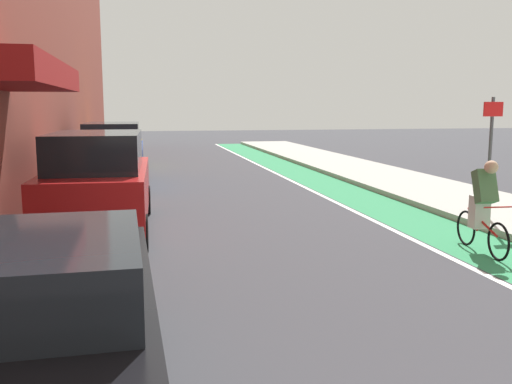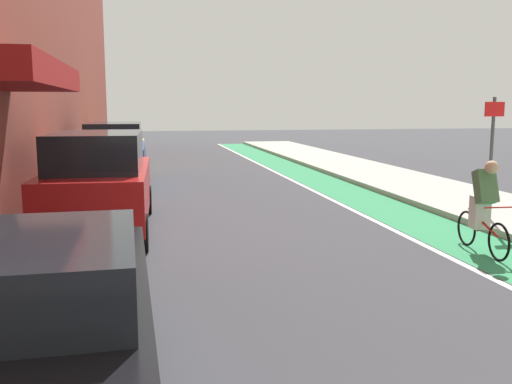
{
  "view_description": "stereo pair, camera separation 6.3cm",
  "coord_description": "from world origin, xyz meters",
  "px_view_note": "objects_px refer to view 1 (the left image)",
  "views": [
    {
      "loc": [
        -2.41,
        -0.33,
        2.46
      ],
      "look_at": [
        -0.45,
        9.11,
        1.0
      ],
      "focal_mm": 39.55,
      "sensor_mm": 36.0,
      "label": 1
    },
    {
      "loc": [
        -2.34,
        -0.35,
        2.46
      ],
      "look_at": [
        -0.45,
        9.11,
        1.0
      ],
      "focal_mm": 39.55,
      "sensor_mm": 36.0,
      "label": 2
    }
  ],
  "objects_px": {
    "cyclist_mid": "(483,206)",
    "parked_suv_blue": "(113,154)",
    "parked_sedan_black": "(39,326)",
    "parked_suv_red": "(99,181)",
    "street_sign_post": "(491,146)",
    "parked_sedan_yellow_cab": "(120,148)"
  },
  "relations": [
    {
      "from": "parked_sedan_black",
      "to": "parked_suv_red",
      "type": "distance_m",
      "value": 6.92
    },
    {
      "from": "parked_sedan_black",
      "to": "street_sign_post",
      "type": "height_order",
      "value": "street_sign_post"
    },
    {
      "from": "cyclist_mid",
      "to": "street_sign_post",
      "type": "distance_m",
      "value": 2.81
    },
    {
      "from": "parked_suv_red",
      "to": "street_sign_post",
      "type": "xyz_separation_m",
      "value": [
        8.02,
        -0.74,
        0.63
      ]
    },
    {
      "from": "parked_suv_red",
      "to": "parked_sedan_yellow_cab",
      "type": "height_order",
      "value": "parked_suv_red"
    },
    {
      "from": "parked_suv_blue",
      "to": "parked_sedan_yellow_cab",
      "type": "distance_m",
      "value": 6.04
    },
    {
      "from": "cyclist_mid",
      "to": "street_sign_post",
      "type": "relative_size",
      "value": 0.66
    },
    {
      "from": "parked_suv_red",
      "to": "parked_suv_blue",
      "type": "xyz_separation_m",
      "value": [
        0.0,
        6.71,
        -0.0
      ]
    },
    {
      "from": "parked_suv_blue",
      "to": "street_sign_post",
      "type": "xyz_separation_m",
      "value": [
        8.02,
        -7.45,
        0.63
      ]
    },
    {
      "from": "cyclist_mid",
      "to": "parked_suv_blue",
      "type": "bearing_deg",
      "value": 123.86
    },
    {
      "from": "street_sign_post",
      "to": "parked_suv_red",
      "type": "bearing_deg",
      "value": 174.72
    },
    {
      "from": "cyclist_mid",
      "to": "street_sign_post",
      "type": "xyz_separation_m",
      "value": [
        1.56,
        2.17,
        0.84
      ]
    },
    {
      "from": "parked_sedan_black",
      "to": "cyclist_mid",
      "type": "xyz_separation_m",
      "value": [
        6.46,
        4.0,
        0.02
      ]
    },
    {
      "from": "parked_suv_red",
      "to": "street_sign_post",
      "type": "distance_m",
      "value": 8.08
    },
    {
      "from": "parked_suv_red",
      "to": "parked_suv_blue",
      "type": "relative_size",
      "value": 1.0
    },
    {
      "from": "parked_sedan_black",
      "to": "cyclist_mid",
      "type": "distance_m",
      "value": 7.59
    },
    {
      "from": "parked_suv_blue",
      "to": "parked_sedan_yellow_cab",
      "type": "bearing_deg",
      "value": 89.99
    },
    {
      "from": "street_sign_post",
      "to": "parked_suv_blue",
      "type": "bearing_deg",
      "value": 137.11
    },
    {
      "from": "cyclist_mid",
      "to": "parked_sedan_black",
      "type": "bearing_deg",
      "value": -148.22
    },
    {
      "from": "parked_suv_red",
      "to": "cyclist_mid",
      "type": "xyz_separation_m",
      "value": [
        6.46,
        -2.92,
        -0.21
      ]
    },
    {
      "from": "parked_sedan_black",
      "to": "parked_sedan_yellow_cab",
      "type": "xyz_separation_m",
      "value": [
        -0.0,
        19.66,
        -0.0
      ]
    },
    {
      "from": "parked_sedan_black",
      "to": "parked_suv_blue",
      "type": "distance_m",
      "value": 13.62
    }
  ]
}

